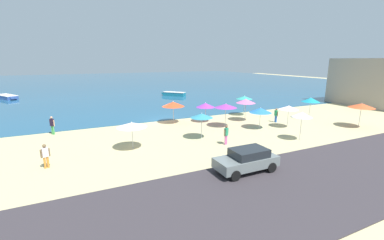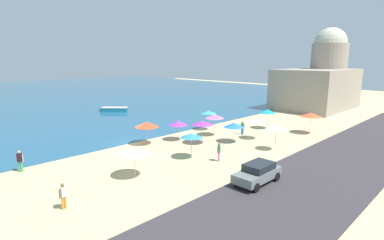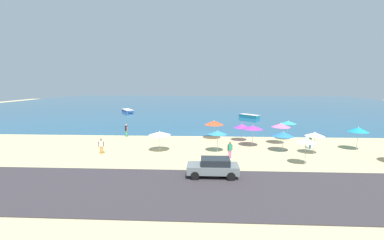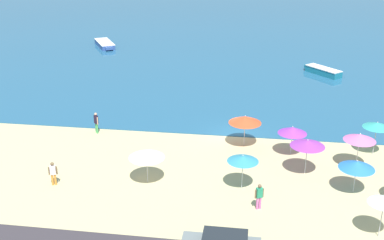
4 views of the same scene
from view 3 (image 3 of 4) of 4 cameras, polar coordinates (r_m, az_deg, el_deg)
ground_plane at (r=35.30m, az=3.57°, el=-3.64°), size 160.00×160.00×0.00m
sea at (r=89.84m, az=3.16°, el=3.62°), size 150.00×110.00×0.05m
coastal_road at (r=18.06m, az=4.26°, el=-15.40°), size 80.00×8.00×0.06m
beach_umbrella_0 at (r=32.20m, az=19.16°, el=-1.10°), size 2.17×2.17×2.59m
beach_umbrella_1 at (r=24.69m, az=24.04°, el=-4.11°), size 1.71×1.71×2.59m
beach_umbrella_2 at (r=34.96m, az=20.60°, el=-0.49°), size 2.01×2.01×2.53m
beach_umbrella_4 at (r=32.75m, az=11.04°, el=-1.30°), size 2.09×2.09×2.23m
beach_umbrella_5 at (r=28.96m, az=25.63°, el=-2.88°), size 1.94×1.94×2.35m
beach_umbrella_6 at (r=27.42m, az=-7.19°, el=-2.96°), size 2.32×2.32×2.22m
beach_umbrella_7 at (r=27.09m, az=5.71°, el=-2.78°), size 1.98×1.98×2.36m
beach_umbrella_8 at (r=30.07m, az=13.36°, el=-1.59°), size 2.30×2.30×2.52m
beach_umbrella_9 at (r=28.87m, az=19.63°, el=-2.96°), size 2.22×2.22×2.21m
beach_umbrella_10 at (r=32.97m, az=33.00°, el=-1.79°), size 2.08×2.08×2.60m
beach_umbrella_11 at (r=33.43m, az=4.95°, el=-0.61°), size 2.46×2.46×2.47m
bather_0 at (r=25.21m, az=8.43°, el=-6.42°), size 0.52×0.36×1.65m
bather_1 at (r=31.44m, az=24.83°, el=-4.23°), size 0.25×0.57×1.59m
bather_2 at (r=28.14m, az=-19.54°, el=-5.29°), size 0.54×0.32×1.62m
bather_3 at (r=35.91m, az=-14.41°, el=-2.09°), size 0.43×0.43×1.75m
parked_car_0 at (r=20.26m, az=4.77°, el=-10.32°), size 3.97×1.83×1.45m
skiff_nearshore at (r=65.63m, az=-14.11°, el=2.00°), size 4.18×5.56×0.68m
skiff_offshore at (r=54.26m, az=12.58°, el=0.82°), size 3.96×4.17×0.75m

